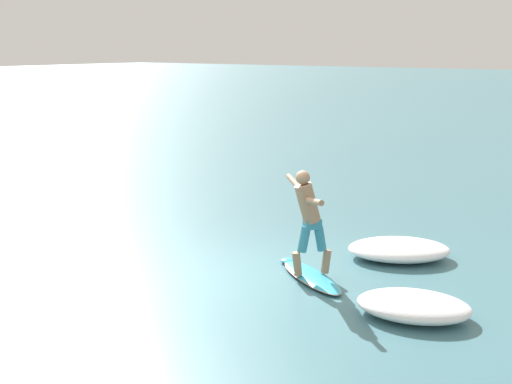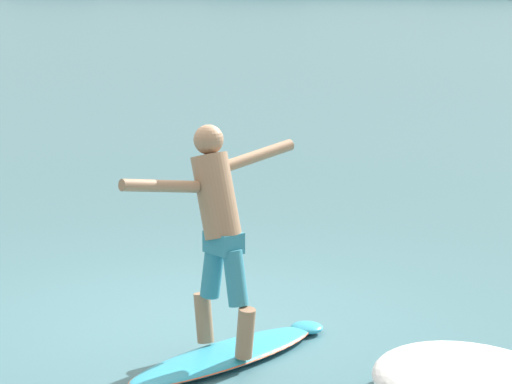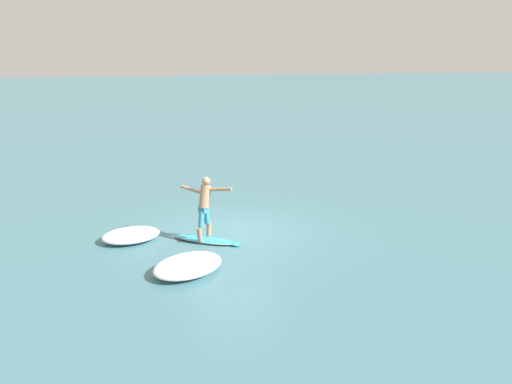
% 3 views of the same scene
% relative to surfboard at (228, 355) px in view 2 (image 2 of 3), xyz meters
% --- Properties ---
extents(ground_plane, '(200.00, 200.00, 0.00)m').
position_rel_surfboard_xyz_m(ground_plane, '(-0.50, 0.95, -0.05)').
color(ground_plane, '#42737D').
extents(surfboard, '(1.46, 1.89, 0.23)m').
position_rel_surfboard_xyz_m(surfboard, '(0.00, 0.00, 0.00)').
color(surfboard, '#31A2C3').
rests_on(surfboard, ground).
extents(surfer, '(1.09, 1.30, 1.71)m').
position_rel_surfboard_xyz_m(surfer, '(-0.07, 0.01, 1.05)').
color(surfer, '#957053').
rests_on(surfer, surfboard).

